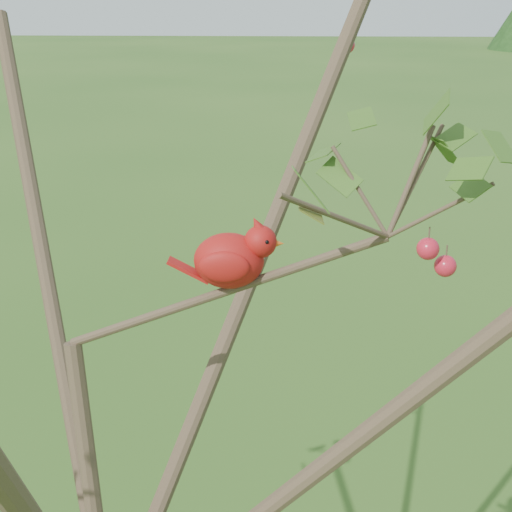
# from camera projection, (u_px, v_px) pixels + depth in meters

# --- Properties ---
(crabapple_tree) EXTENTS (2.35, 2.05, 2.95)m
(crabapple_tree) POSITION_uv_depth(u_px,v_px,m) (86.00, 290.00, 1.23)
(crabapple_tree) COLOR #412F23
(crabapple_tree) RESTS_ON ground
(cardinal) EXTENTS (0.22, 0.11, 0.15)m
(cardinal) POSITION_uv_depth(u_px,v_px,m) (233.00, 258.00, 1.31)
(cardinal) COLOR #A71C0E
(cardinal) RESTS_ON ground
(distant_trees) EXTENTS (39.49, 18.16, 3.63)m
(distant_trees) POSITION_uv_depth(u_px,v_px,m) (304.00, 18.00, 24.25)
(distant_trees) COLOR #412F23
(distant_trees) RESTS_ON ground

